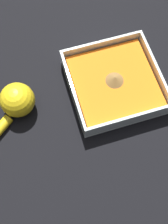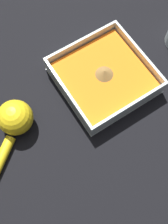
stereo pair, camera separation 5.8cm
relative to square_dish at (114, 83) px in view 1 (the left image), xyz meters
The scene contains 3 objects.
ground_plane 0.04m from the square_dish, 119.21° to the right, with size 4.00×4.00×0.00m, color black.
square_dish is the anchor object (origin of this frame).
lemon_squeezer 0.23m from the square_dish, behind, with size 0.17×0.15×0.08m.
Camera 1 is at (-0.13, -0.22, 0.56)m, focal length 42.00 mm.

